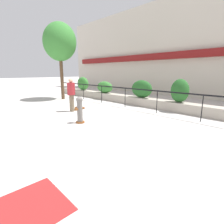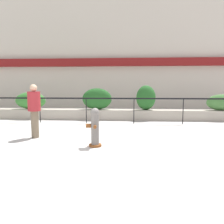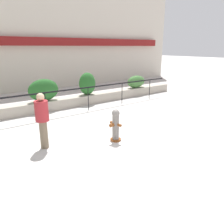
{
  "view_description": "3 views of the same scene",
  "coord_description": "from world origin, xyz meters",
  "views": [
    {
      "loc": [
        6.84,
        -2.65,
        2.03
      ],
      "look_at": [
        1.74,
        2.19,
        0.42
      ],
      "focal_mm": 28.0,
      "sensor_mm": 36.0,
      "label": 1
    },
    {
      "loc": [
        1.83,
        -4.77,
        1.7
      ],
      "look_at": [
        1.32,
        2.68,
        0.78
      ],
      "focal_mm": 35.0,
      "sensor_mm": 36.0,
      "label": 2
    },
    {
      "loc": [
        -3.17,
        -4.2,
        3.02
      ],
      "look_at": [
        1.59,
        2.19,
        0.63
      ],
      "focal_mm": 35.0,
      "sensor_mm": 36.0,
      "label": 3
    }
  ],
  "objects": [
    {
      "name": "pedestrian",
      "position": [
        -1.14,
        2.02,
        0.99
      ],
      "size": [
        0.56,
        0.56,
        1.73
      ],
      "color": "brown",
      "rests_on": "ground"
    },
    {
      "name": "planter_wall_low",
      "position": [
        0.0,
        6.0,
        0.25
      ],
      "size": [
        18.0,
        0.7,
        0.5
      ],
      "primitive_type": "cube",
      "color": "#ADA393",
      "rests_on": "ground"
    },
    {
      "name": "building_facade",
      "position": [
        0.0,
        11.98,
        3.99
      ],
      "size": [
        30.0,
        1.36,
        8.0
      ],
      "color": "beige",
      "rests_on": "ground"
    },
    {
      "name": "hedge_bush_4",
      "position": [
        6.33,
        6.0,
        0.88
      ],
      "size": [
        1.36,
        0.58,
        0.77
      ],
      "primitive_type": "ellipsoid",
      "color": "#427538",
      "rests_on": "planter_wall_low"
    },
    {
      "name": "hedge_bush_3",
      "position": [
        2.75,
        6.0,
        1.1
      ],
      "size": [
        0.94,
        0.7,
        1.2
      ],
      "primitive_type": "ellipsoid",
      "color": "#235B23",
      "rests_on": "planter_wall_low"
    },
    {
      "name": "hedge_bush_2",
      "position": [
        0.34,
        6.0,
        1.03
      ],
      "size": [
        1.47,
        0.6,
        1.05
      ],
      "primitive_type": "ellipsoid",
      "color": "#235B23",
      "rests_on": "planter_wall_low"
    },
    {
      "name": "fence_railing_segment",
      "position": [
        -0.0,
        4.9,
        1.02
      ],
      "size": [
        15.0,
        0.05,
        1.15
      ],
      "color": "black",
      "rests_on": "ground"
    },
    {
      "name": "hedge_bush_1",
      "position": [
        -3.07,
        6.0,
        0.93
      ],
      "size": [
        1.57,
        0.63,
        0.85
      ],
      "primitive_type": "ellipsoid",
      "color": "#387F33",
      "rests_on": "planter_wall_low"
    },
    {
      "name": "ground_plane",
      "position": [
        0.0,
        0.0,
        0.0
      ],
      "size": [
        120.0,
        120.0,
        0.0
      ],
      "primitive_type": "plane",
      "color": "#BCB7B2"
    },
    {
      "name": "fire_hydrant",
      "position": [
        0.95,
        1.13,
        0.55
      ],
      "size": [
        0.45,
        0.48,
        1.08
      ],
      "color": "brown",
      "rests_on": "ground"
    }
  ]
}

